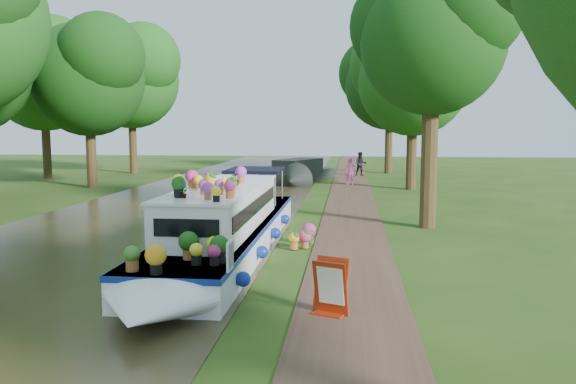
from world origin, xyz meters
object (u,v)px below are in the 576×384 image
(sandwich_board, at_px, (331,289))
(second_boat, at_px, (298,173))
(pedestrian_pink, at_px, (350,171))
(plant_boat, at_px, (224,224))
(pedestrian_dark, at_px, (361,164))

(sandwich_board, bearing_deg, second_boat, 118.42)
(sandwich_board, xyz_separation_m, pedestrian_pink, (0.39, 23.41, 0.33))
(second_boat, distance_m, sandwich_board, 25.36)
(second_boat, xyz_separation_m, sandwich_board, (2.89, -25.20, -0.09))
(plant_boat, height_order, second_boat, plant_boat)
(second_boat, distance_m, pedestrian_dark, 6.04)
(plant_boat, xyz_separation_m, pedestrian_pink, (3.42, 18.83, -0.03))
(pedestrian_pink, distance_m, pedestrian_dark, 6.34)
(sandwich_board, relative_size, pedestrian_dark, 0.61)
(plant_boat, bearing_deg, second_boat, 89.58)
(pedestrian_pink, height_order, pedestrian_dark, pedestrian_dark)
(plant_boat, distance_m, pedestrian_pink, 19.14)
(pedestrian_pink, bearing_deg, second_boat, 145.53)
(sandwich_board, xyz_separation_m, pedestrian_dark, (1.11, 29.71, 0.38))
(pedestrian_pink, xyz_separation_m, pedestrian_dark, (0.73, 6.30, 0.05))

